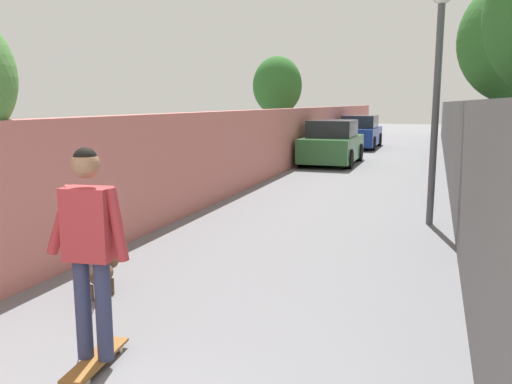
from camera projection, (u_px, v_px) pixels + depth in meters
name	position (u px, v px, depth m)	size (l,w,h in m)	color
ground_plane	(359.00, 177.00, 15.27)	(80.00, 80.00, 0.00)	slate
wall_left	(254.00, 147.00, 14.05)	(48.00, 0.30, 1.96)	#CC726B
fence_right	(458.00, 148.00, 12.41)	(48.00, 0.30, 2.18)	#4C4C4C
tree_left_distant	(277.00, 86.00, 20.73)	(1.94, 1.94, 3.96)	#473523
lamp_post	(438.00, 61.00, 8.92)	(0.36, 0.36, 4.13)	#4C4C51
skateboard	(96.00, 360.00, 4.30)	(0.82, 0.30, 0.08)	brown
person_skateboarder	(90.00, 238.00, 4.13)	(0.26, 0.72, 1.73)	#333859
dog	(103.00, 273.00, 5.84)	(1.68, 1.03, 1.06)	brown
car_near	(332.00, 144.00, 18.51)	(3.87, 1.80, 1.54)	#336B38
car_far	(360.00, 133.00, 25.15)	(4.28, 1.80, 1.54)	navy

